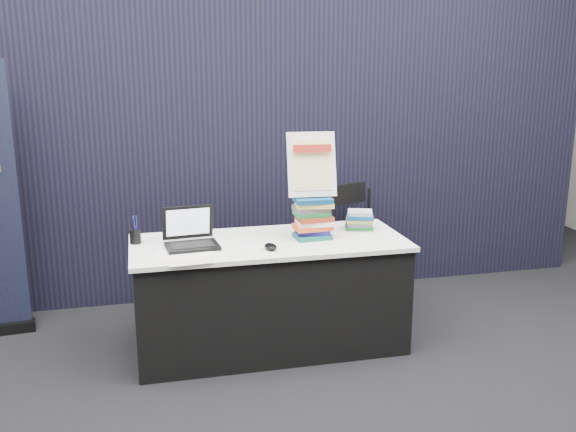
% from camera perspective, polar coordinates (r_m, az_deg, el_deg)
% --- Properties ---
extents(floor, '(8.00, 8.00, 0.00)m').
position_cam_1_polar(floor, '(4.01, 0.05, -14.74)').
color(floor, black).
rests_on(floor, ground).
extents(wall_back, '(8.00, 0.02, 3.50)m').
position_cam_1_polar(wall_back, '(7.46, -7.26, 12.61)').
color(wall_back, '#B3B1A9').
rests_on(wall_back, floor).
extents(drape_partition, '(6.00, 0.08, 2.40)m').
position_cam_1_polar(drape_partition, '(5.13, -4.11, 5.86)').
color(drape_partition, black).
rests_on(drape_partition, floor).
extents(display_table, '(1.80, 0.75, 0.75)m').
position_cam_1_polar(display_table, '(4.34, -1.64, -6.95)').
color(display_table, black).
rests_on(display_table, floor).
extents(laptop, '(0.35, 0.29, 0.25)m').
position_cam_1_polar(laptop, '(4.13, -8.58, -1.87)').
color(laptop, black).
rests_on(laptop, display_table).
extents(mouse, '(0.08, 0.13, 0.04)m').
position_cam_1_polar(mouse, '(4.02, -1.56, -2.73)').
color(mouse, black).
rests_on(mouse, display_table).
extents(brochure_left, '(0.27, 0.20, 0.00)m').
position_cam_1_polar(brochure_left, '(3.86, -8.79, -3.92)').
color(brochure_left, silver).
rests_on(brochure_left, display_table).
extents(brochure_mid, '(0.32, 0.27, 0.00)m').
position_cam_1_polar(brochure_mid, '(3.98, -8.78, -3.36)').
color(brochure_mid, white).
rests_on(brochure_mid, display_table).
extents(brochure_right, '(0.31, 0.26, 0.00)m').
position_cam_1_polar(brochure_right, '(3.98, -9.84, -3.42)').
color(brochure_right, white).
rests_on(brochure_right, display_table).
extents(pen_cup, '(0.08, 0.08, 0.09)m').
position_cam_1_polar(pen_cup, '(4.26, -13.42, -1.79)').
color(pen_cup, black).
rests_on(pen_cup, display_table).
extents(book_stack_tall, '(0.23, 0.18, 0.28)m').
position_cam_1_polar(book_stack_tall, '(4.24, 2.19, -0.16)').
color(book_stack_tall, '#16574F').
rests_on(book_stack_tall, display_table).
extents(book_stack_short, '(0.22, 0.19, 0.13)m').
position_cam_1_polar(book_stack_short, '(4.50, 6.47, -0.38)').
color(book_stack_short, '#1C692D').
rests_on(book_stack_short, display_table).
extents(info_sign, '(0.33, 0.16, 0.43)m').
position_cam_1_polar(info_sign, '(4.20, 2.12, 4.54)').
color(info_sign, black).
rests_on(info_sign, book_stack_tall).
extents(stacking_chair, '(0.55, 0.57, 0.94)m').
position_cam_1_polar(stacking_chair, '(5.05, 5.61, -2.16)').
color(stacking_chair, black).
rests_on(stacking_chair, floor).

